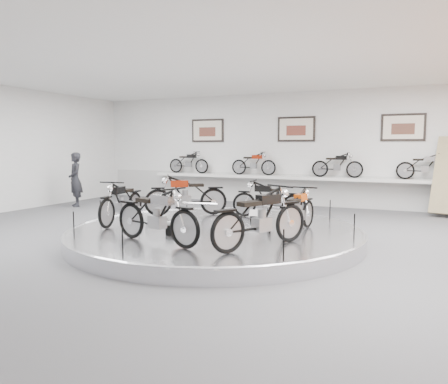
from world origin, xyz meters
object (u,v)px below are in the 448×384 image
at_px(display_platform, 215,235).
at_px(bike_f, 261,217).
at_px(bike_b, 269,199).
at_px(visitor, 75,180).
at_px(shelf, 293,178).
at_px(bike_c, 186,195).
at_px(bike_d, 122,202).
at_px(bike_e, 156,215).
at_px(bike_a, 298,211).

distance_m(display_platform, bike_f, 2.15).
height_order(bike_b, visitor, visitor).
relative_size(display_platform, visitor, 3.39).
height_order(bike_b, bike_f, bike_f).
xyz_separation_m(shelf, bike_c, (-1.46, -5.10, -0.17)).
distance_m(bike_d, visitor, 5.72).
relative_size(display_platform, bike_e, 3.54).
relative_size(bike_a, bike_c, 0.88).
distance_m(bike_a, bike_b, 1.94).
xyz_separation_m(bike_a, visitor, (-8.64, 2.83, 0.17)).
bearing_deg(bike_b, bike_d, 31.56).
distance_m(bike_a, bike_f, 1.60).
bearing_deg(bike_f, bike_e, 132.34).
distance_m(shelf, visitor, 7.62).
bearing_deg(bike_e, bike_c, 123.67).
height_order(bike_a, visitor, visitor).
bearing_deg(display_platform, bike_f, -41.05).
bearing_deg(bike_f, bike_b, 44.35).
height_order(shelf, bike_b, bike_b).
relative_size(bike_d, bike_e, 0.95).
xyz_separation_m(bike_a, bike_e, (-2.14, -2.05, 0.06)).
height_order(display_platform, bike_c, bike_c).
xyz_separation_m(display_platform, bike_a, (1.79, 0.24, 0.62)).
height_order(shelf, bike_c, bike_c).
relative_size(bike_a, bike_d, 0.92).
bearing_deg(visitor, display_platform, 12.12).
distance_m(shelf, bike_a, 6.41).
bearing_deg(visitor, bike_b, 26.62).
bearing_deg(bike_b, shelf, -87.16).
xyz_separation_m(bike_c, bike_d, (-0.80, -1.64, -0.03)).
distance_m(display_platform, bike_b, 2.01).
distance_m(bike_b, visitor, 7.59).
bearing_deg(display_platform, bike_d, -171.51).
bearing_deg(bike_b, bike_e, 69.92).
bearing_deg(visitor, bike_f, 8.55).
bearing_deg(bike_b, bike_c, 8.47).
relative_size(bike_b, bike_c, 0.89).
bearing_deg(bike_e, display_platform, 92.98).
distance_m(display_platform, bike_a, 1.91).
height_order(bike_a, bike_c, bike_c).
relative_size(bike_c, visitor, 0.96).
height_order(shelf, bike_e, bike_e).
bearing_deg(shelf, bike_d, -108.58).
xyz_separation_m(display_platform, shelf, (0.00, 6.40, 0.85)).
bearing_deg(bike_a, bike_e, 139.56).
height_order(bike_c, bike_d, bike_c).
bearing_deg(bike_c, bike_b, 159.59).
relative_size(shelf, bike_b, 6.83).
bearing_deg(bike_e, bike_b, 88.76).
height_order(bike_a, bike_d, bike_d).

